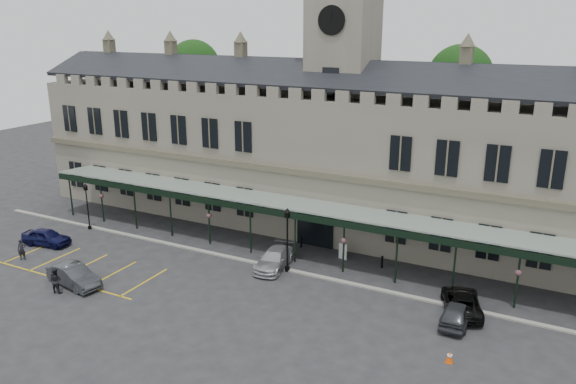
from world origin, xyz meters
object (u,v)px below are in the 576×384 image
at_px(person_a, 22,250).
at_px(clock_tower, 342,81).
at_px(lamp_post_left, 87,202).
at_px(car_van, 462,302).
at_px(person_b, 56,280).
at_px(station_building, 340,158).
at_px(sign_board, 343,252).
at_px(traffic_cone, 450,357).
at_px(car_right_a, 456,313).
at_px(car_left_a, 46,237).
at_px(car_taxi, 275,259).
at_px(lamp_post_mid, 287,234).
at_px(car_left_b, 74,276).

bearing_deg(person_a, clock_tower, 11.90).
xyz_separation_m(lamp_post_left, car_van, (32.70, -0.04, -1.86)).
bearing_deg(clock_tower, person_b, -120.41).
height_order(lamp_post_left, car_van, lamp_post_left).
relative_size(station_building, sign_board, 46.69).
bearing_deg(traffic_cone, car_van, 95.13).
bearing_deg(sign_board, station_building, 129.81).
relative_size(station_building, car_right_a, 14.61).
height_order(sign_board, car_right_a, car_right_a).
height_order(car_left_a, car_right_a, car_left_a).
height_order(car_taxi, car_right_a, car_taxi).
bearing_deg(car_left_a, clock_tower, -62.49).
height_order(sign_board, car_left_a, car_left_a).
xyz_separation_m(lamp_post_left, car_taxi, (18.78, 0.37, -1.84)).
height_order(station_building, car_left_a, station_building).
bearing_deg(car_taxi, car_left_a, -172.47).
xyz_separation_m(lamp_post_mid, car_left_a, (-20.23, -4.66, -2.26)).
distance_m(station_building, car_taxi, 11.89).
relative_size(lamp_post_mid, person_b, 2.77).
bearing_deg(station_building, car_taxi, -95.06).
bearing_deg(clock_tower, car_right_a, -43.94).
relative_size(car_right_a, person_b, 2.28).
bearing_deg(lamp_post_left, car_left_b, -48.94).
xyz_separation_m(car_left_a, car_right_a, (32.99, 2.71, -0.01)).
xyz_separation_m(station_building, car_right_a, (13.00, -12.44, -5.77)).
distance_m(car_right_a, person_b, 26.67).
height_order(clock_tower, lamp_post_left, clock_tower).
bearing_deg(sign_board, car_van, -8.68).
xyz_separation_m(car_left_b, person_a, (-7.14, 1.37, 0.09)).
height_order(lamp_post_left, lamp_post_mid, lamp_post_mid).
bearing_deg(lamp_post_left, clock_tower, 28.77).
height_order(person_a, person_b, person_b).
height_order(lamp_post_mid, car_right_a, lamp_post_mid).
relative_size(car_left_b, car_taxi, 0.95).
relative_size(lamp_post_left, lamp_post_mid, 0.86).
bearing_deg(car_left_a, traffic_cone, -102.76).
bearing_deg(station_building, lamp_post_mid, -88.67).
height_order(car_taxi, person_a, person_a).
height_order(station_building, car_taxi, station_building).
relative_size(clock_tower, lamp_post_mid, 4.96).
bearing_deg(person_b, car_right_a, -175.07).
height_order(traffic_cone, person_a, person_a).
relative_size(sign_board, person_b, 0.71).
bearing_deg(car_taxi, person_b, -143.86).
relative_size(traffic_cone, car_left_b, 0.15).
xyz_separation_m(station_building, lamp_post_left, (-19.70, -10.73, -3.93)).
height_order(sign_board, person_b, person_b).
distance_m(lamp_post_mid, person_a, 20.98).
bearing_deg(car_van, car_left_b, 2.13).
xyz_separation_m(traffic_cone, car_taxi, (-14.47, 6.53, 0.37)).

